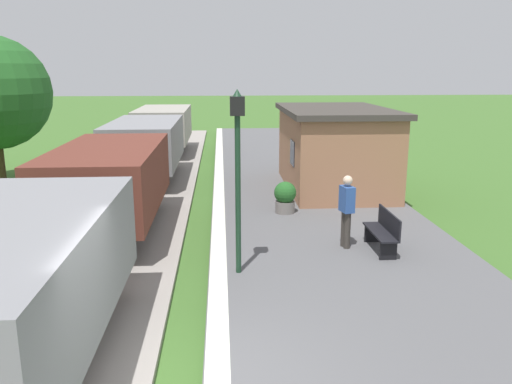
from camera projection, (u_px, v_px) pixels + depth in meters
name	position (u px, v px, depth m)	size (l,w,h in m)	color
platform_slab	(421.00, 382.00, 7.08)	(6.00, 60.00, 0.25)	#565659
platform_edge_stripe	(217.00, 382.00, 6.86)	(0.36, 60.00, 0.01)	silver
freight_train	(131.00, 162.00, 16.55)	(2.50, 26.00, 2.12)	gray
station_hut	(334.00, 148.00, 17.77)	(3.50, 5.80, 2.78)	#9E6B4C
bench_near_hut	(384.00, 231.00, 11.74)	(0.42, 1.50, 0.91)	black
person_waiting	(347.00, 209.00, 11.85)	(0.32, 0.42, 1.71)	#38332D
potted_planter	(285.00, 197.00, 14.84)	(0.64, 0.64, 0.92)	slate
lamp_post_near	(238.00, 149.00, 9.98)	(0.28, 0.28, 3.70)	#193823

